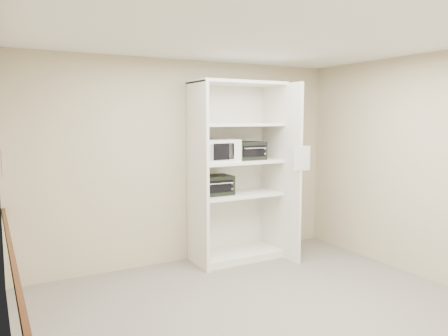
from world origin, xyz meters
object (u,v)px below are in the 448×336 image
microwave (218,151)px  toaster_oven_upper (248,151)px  toaster_oven_lower (214,185)px  shelving_unit (240,177)px

microwave → toaster_oven_upper: bearing=3.5°
toaster_oven_upper → toaster_oven_lower: size_ratio=0.92×
toaster_oven_upper → microwave: bearing=-174.6°
shelving_unit → toaster_oven_lower: shelving_unit is taller
shelving_unit → toaster_oven_upper: size_ratio=5.68×
microwave → toaster_oven_upper: microwave is taller
toaster_oven_upper → shelving_unit: bearing=177.7°
shelving_unit → toaster_oven_upper: bearing=-2.2°
shelving_unit → microwave: bearing=-171.8°
shelving_unit → toaster_oven_lower: 0.39m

